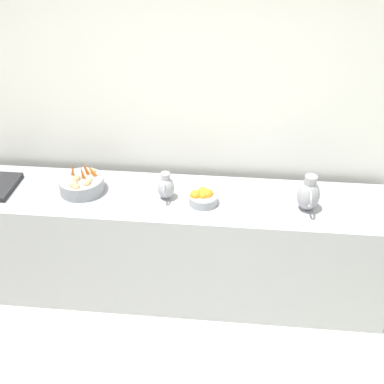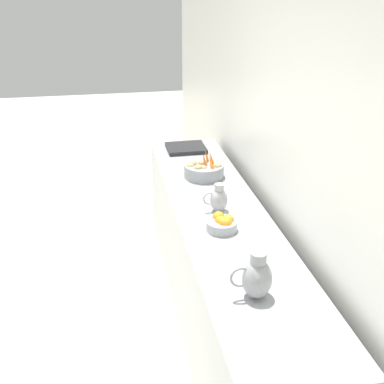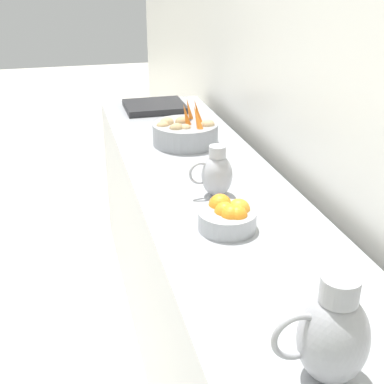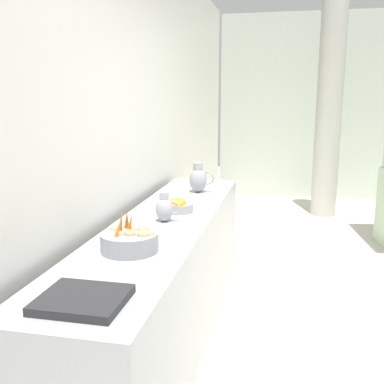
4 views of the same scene
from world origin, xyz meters
TOP-DOWN VIEW (x-y plane):
  - prep_counter at (-1.54, -0.28)m, footprint 0.61×3.06m
  - vegetable_colander at (-1.55, -0.93)m, footprint 0.31×0.31m
  - orange_bowl at (-1.49, -0.07)m, footprint 0.19×0.19m
  - metal_pitcher_tall at (-1.49, 0.62)m, footprint 0.21×0.15m
  - metal_pitcher_short at (-1.52, -0.33)m, footprint 0.17×0.12m
  - counter_sink_basin at (-1.52, -1.56)m, footprint 0.34×0.30m

SIDE VIEW (x-z plane):
  - prep_counter at x=-1.54m, z-range 0.00..0.88m
  - counter_sink_basin at x=-1.52m, z-range 0.88..0.92m
  - orange_bowl at x=-1.49m, z-range 0.88..0.98m
  - vegetable_colander at x=-1.55m, z-range 0.83..1.05m
  - metal_pitcher_short at x=-1.52m, z-range 0.87..1.07m
  - metal_pitcher_tall at x=-1.49m, z-range 0.87..1.12m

